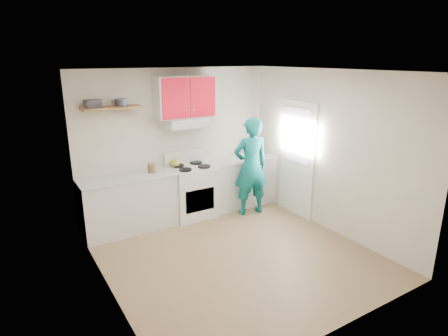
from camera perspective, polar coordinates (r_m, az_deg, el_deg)
floor at (r=5.67m, az=1.67°, el=-12.83°), size 3.80×3.80×0.00m
ceiling at (r=4.94m, az=1.93°, el=14.46°), size 3.60×3.80×0.04m
back_wall at (r=6.77m, az=-7.11°, el=3.80°), size 3.60×0.04×2.60m
front_wall at (r=3.81m, az=17.81°, el=-7.11°), size 3.60×0.04×2.60m
left_wall at (r=4.47m, az=-17.89°, el=-3.60°), size 0.04×3.80×2.60m
right_wall at (r=6.30m, az=15.61°, el=2.34°), size 0.04×3.80×2.60m
door at (r=6.82m, az=11.03°, el=1.34°), size 0.05×0.85×2.05m
door_glass at (r=6.71m, az=11.05°, el=4.81°), size 0.01×0.55×0.95m
counter_left at (r=6.40m, az=-14.20°, el=-5.33°), size 1.52×0.60×0.90m
counter_right at (r=7.29m, az=2.30°, el=-2.12°), size 1.32×0.60×0.90m
stove at (r=6.77m, az=-4.93°, el=-3.56°), size 0.76×0.65×0.92m
range_hood at (r=6.54m, az=-5.61°, el=6.93°), size 0.76×0.44×0.15m
upper_cabinets at (r=6.53m, az=-5.94°, el=10.67°), size 1.02×0.33×0.70m
shelf at (r=6.12m, az=-16.67°, el=8.74°), size 0.90×0.30×0.04m
books at (r=6.06m, az=-19.24°, el=9.16°), size 0.25×0.19×0.12m
tin at (r=6.16m, az=-15.34°, el=9.57°), size 0.19×0.19×0.11m
kettle at (r=6.63m, az=-7.43°, el=0.79°), size 0.20×0.20×0.15m
crock at (r=6.38m, az=-10.86°, el=-0.09°), size 0.18×0.18×0.17m
cutting_board at (r=6.90m, az=0.40°, el=0.82°), size 0.33×0.25×0.02m
silicone_mat at (r=7.27m, az=4.45°, el=1.54°), size 0.31×0.26×0.01m
person at (r=6.74m, az=4.06°, el=0.22°), size 0.72×0.54×1.78m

